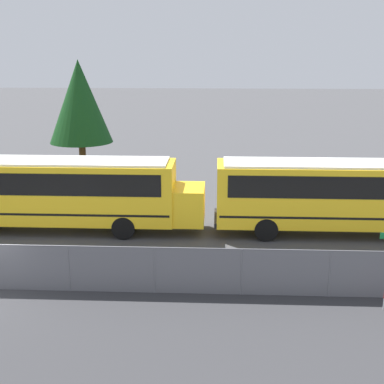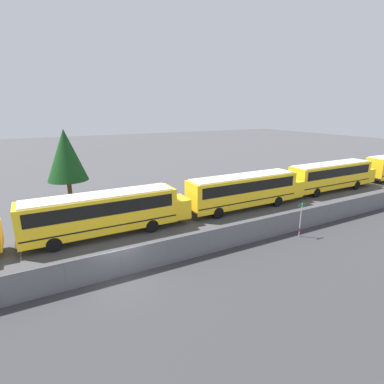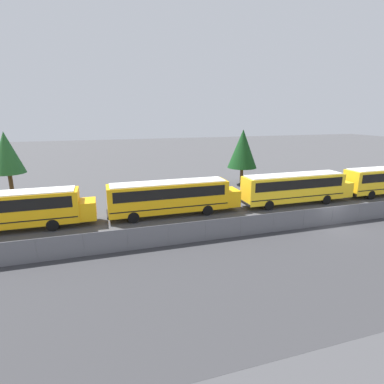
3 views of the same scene
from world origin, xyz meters
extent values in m
cylinder|color=slate|center=(3.00, 0.00, 0.84)|extent=(0.07, 0.07, 1.68)
cylinder|color=slate|center=(6.01, 0.00, 0.84)|extent=(0.07, 0.07, 1.68)
cylinder|color=slate|center=(9.01, 0.00, 0.84)|extent=(0.07, 0.07, 1.68)
cylinder|color=slate|center=(12.02, 0.00, 0.84)|extent=(0.07, 0.07, 1.68)
cube|color=yellow|center=(0.39, 6.46, 1.90)|extent=(11.58, 2.42, 2.76)
cube|color=black|center=(0.39, 6.46, 2.51)|extent=(10.65, 2.46, 0.99)
cube|color=black|center=(0.39, 6.46, 1.13)|extent=(11.34, 2.45, 0.10)
cube|color=yellow|center=(6.88, 6.46, 1.35)|extent=(1.39, 2.23, 1.65)
cube|color=silver|center=(0.39, 6.46, 3.33)|extent=(11.00, 2.18, 0.10)
cylinder|color=black|center=(3.98, 7.55, 0.52)|extent=(1.05, 0.28, 1.05)
cylinder|color=black|center=(3.98, 5.37, 0.52)|extent=(1.05, 0.28, 1.05)
cube|color=yellow|center=(13.93, 6.54, 1.90)|extent=(11.58, 2.42, 2.76)
cube|color=black|center=(13.93, 6.54, 2.51)|extent=(10.65, 2.46, 0.99)
cube|color=black|center=(13.93, 6.54, 1.13)|extent=(11.34, 2.45, 0.10)
cube|color=black|center=(8.10, 6.54, 0.67)|extent=(0.12, 2.42, 0.24)
cube|color=silver|center=(13.93, 6.54, 3.33)|extent=(11.00, 2.18, 0.10)
cylinder|color=black|center=(10.35, 7.63, 0.52)|extent=(1.05, 0.28, 1.05)
cylinder|color=black|center=(10.35, 5.45, 0.52)|extent=(1.05, 0.28, 1.05)
cylinder|color=#51381E|center=(-0.68, 16.87, 1.20)|extent=(0.44, 0.44, 2.41)
cone|color=#144219|center=(-0.68, 16.87, 5.03)|extent=(4.03, 4.03, 5.24)
camera|label=1|loc=(8.15, -17.11, 8.28)|focal=50.00mm
camera|label=2|loc=(-3.83, -15.74, 9.55)|focal=28.00mm
camera|label=3|loc=(-19.49, -20.54, 9.71)|focal=28.00mm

